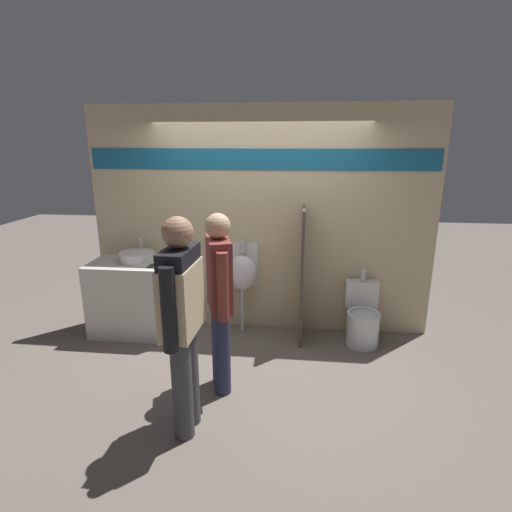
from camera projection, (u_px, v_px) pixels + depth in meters
name	position (u px, v px, depth m)	size (l,w,h in m)	color
ground_plane	(254.00, 348.00, 4.59)	(16.00, 16.00, 0.00)	#70665B
display_wall	(260.00, 221.00, 4.79)	(4.10, 0.07, 2.70)	beige
sink_counter	(134.00, 298.00, 4.87)	(0.99, 0.62, 0.90)	silver
sink_basin	(137.00, 257.00, 4.79)	(0.41, 0.41, 0.25)	silver
cell_phone	(151.00, 266.00, 4.60)	(0.07, 0.14, 0.01)	#232328
divider_near_counter	(302.00, 276.00, 4.61)	(0.03, 0.51, 1.58)	#4C4238
urinal_near_counter	(242.00, 273.00, 4.82)	(0.37, 0.28, 1.15)	silver
toilet	(362.00, 319.00, 4.64)	(0.38, 0.54, 0.84)	silver
person_in_vest	(182.00, 313.00, 3.02)	(0.24, 0.62, 1.77)	#3D3D42
person_with_lanyard	(220.00, 296.00, 3.60)	(0.31, 0.57, 1.70)	#282D4C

